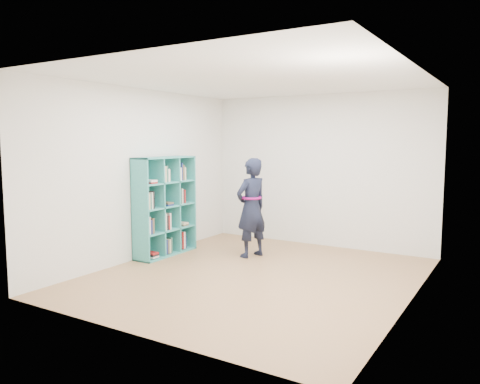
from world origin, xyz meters
The scene contains 9 objects.
floor centered at (0.00, 0.00, 0.00)m, with size 4.50×4.50×0.00m, color #9C7347.
ceiling centered at (0.00, 0.00, 2.60)m, with size 4.50×4.50×0.00m, color white.
wall_left centered at (-2.00, 0.00, 1.30)m, with size 0.02×4.50×2.60m, color silver.
wall_right centered at (2.00, 0.00, 1.30)m, with size 0.02×4.50×2.60m, color silver.
wall_back centered at (0.00, 2.25, 1.30)m, with size 4.00×0.02×2.60m, color silver.
wall_front centered at (0.00, -2.25, 1.30)m, with size 4.00×0.02×2.60m, color silver.
bookshelf centered at (-1.85, 0.32, 0.76)m, with size 0.34×1.17×1.56m.
person centered at (-0.58, 0.92, 0.78)m, with size 0.53×0.66×1.55m.
smartphone centered at (-0.70, 1.03, 0.88)m, with size 0.05×0.12×0.15m.
Camera 1 is at (3.01, -5.34, 1.82)m, focal length 35.00 mm.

